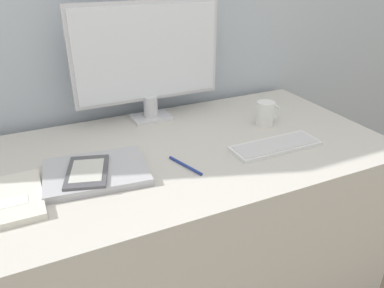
% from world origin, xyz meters
% --- Properties ---
extents(desk, '(1.55, 0.76, 0.74)m').
position_xyz_m(desk, '(0.00, 0.13, 0.37)').
color(desk, beige).
rests_on(desk, ground_plane).
extents(monitor, '(0.59, 0.11, 0.46)m').
position_xyz_m(monitor, '(0.04, 0.43, 0.99)').
color(monitor, silver).
rests_on(monitor, desk).
extents(keyboard, '(0.32, 0.11, 0.01)m').
position_xyz_m(keyboard, '(0.35, -0.01, 0.74)').
color(keyboard, silver).
rests_on(keyboard, desk).
extents(laptop, '(0.33, 0.26, 0.02)m').
position_xyz_m(laptop, '(-0.26, 0.07, 0.75)').
color(laptop, '#A3A3A8').
rests_on(laptop, desk).
extents(ereader, '(0.17, 0.21, 0.01)m').
position_xyz_m(ereader, '(-0.29, 0.06, 0.76)').
color(ereader, '#4C4C51').
rests_on(ereader, laptop).
extents(notebook, '(0.17, 0.25, 0.02)m').
position_xyz_m(notebook, '(-0.50, 0.03, 0.75)').
color(notebook, silver).
rests_on(notebook, desk).
extents(coffee_mug, '(0.11, 0.07, 0.09)m').
position_xyz_m(coffee_mug, '(0.43, 0.18, 0.78)').
color(coffee_mug, white).
rests_on(coffee_mug, desk).
extents(pen, '(0.05, 0.14, 0.01)m').
position_xyz_m(pen, '(0.01, 0.01, 0.74)').
color(pen, navy).
rests_on(pen, desk).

